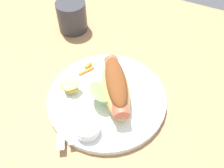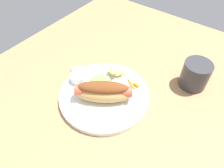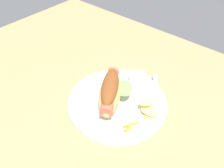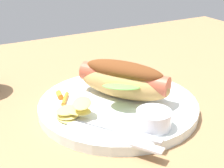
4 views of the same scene
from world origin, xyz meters
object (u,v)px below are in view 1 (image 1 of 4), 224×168
Objects in this scene: sauce_ramekin at (87,128)px; chips_pile at (69,84)px; plate at (107,98)px; drinking_cup at (72,16)px; hot_dog at (116,86)px; carrot_garnish at (87,68)px; knife at (61,117)px; fork at (70,111)px.

sauce_ramekin is 0.77× the size of chips_pile.
plate is 28.08cm from drinking_cup.
hot_dog is 3.62× the size of carrot_garnish.
carrot_garnish is 0.55× the size of drinking_cup.
chips_pile is at bearing -97.52° from carrot_garnish.
carrot_garnish is (-1.85, 14.39, 0.23)cm from knife.
carrot_garnish reaches higher than knife.
chips_pile is 23.62cm from drinking_cup.
fork is (-5.30, -7.14, 1.00)cm from plate.
drinking_cup reaches higher than chips_pile.
carrot_garnish is (-2.62, 12.33, 0.21)cm from fork.
hot_dog reaches higher than fork.
chips_pile is at bearing -169.99° from plate.
knife is at bearing 109.51° from hot_dog.
hot_dog is at bearing -69.14° from knife.
chips_pile is (-9.22, 7.99, -0.13)cm from sauce_ramekin.
fork is at bearing -126.56° from plate.
plate is 8.95cm from fork.
plate is at bearing -42.89° from drinking_cup.
plate is 11.07cm from knife.
drinking_cup is (-20.83, 28.51, 1.37)cm from sauce_ramekin.
sauce_ramekin is 35.33cm from drinking_cup.
knife is at bearing -70.31° from chips_pile.
sauce_ramekin is 0.60× the size of drinking_cup.
hot_dog is at bearing 32.94° from plate.
sauce_ramekin is 16.95cm from carrot_garnish.
plate is 4.46cm from hot_dog.
drinking_cup is at bearing 126.15° from sauce_ramekin.
fork is at bearing 157.21° from sauce_ramekin.
plate is 9.78cm from sauce_ramekin.
plate is at bearing -71.11° from fork.
plate is 5.71× the size of carrot_garnish.
carrot_garnish is (0.89, 6.74, -0.75)cm from chips_pile.
plate is 1.82× the size of knife.
carrot_garnish is at bearing -22.58° from fork.
knife is 8.18cm from chips_pile.
plate is 9.15cm from chips_pile.
chips_pile reaches higher than fork.
fork reaches higher than plate.
knife is at bearing 125.04° from fork.
hot_dog reaches higher than sauce_ramekin.
fork and knife have the same top height.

